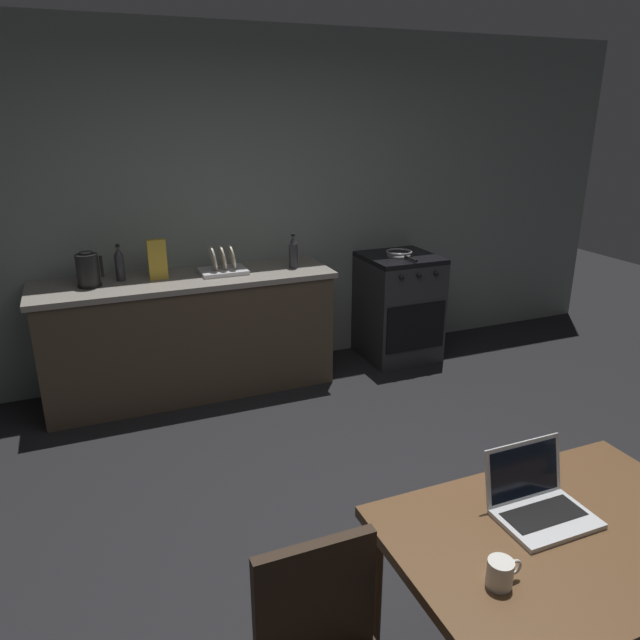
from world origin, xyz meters
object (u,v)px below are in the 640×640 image
Objects in this scene: electric_kettle at (88,270)px; cereal_box at (157,259)px; dish_rack at (223,267)px; dining_table at (563,553)px; bottle_b at (119,264)px; stove_oven at (398,307)px; coffee_mug at (501,573)px; frying_pan at (400,253)px; laptop at (539,503)px; bottle at (293,252)px.

electric_kettle is 0.85× the size of cereal_box.
electric_kettle reaches higher than dish_rack.
cereal_box is at bearing 105.30° from dining_table.
stove_oven is at bearing -2.11° from bottle_b.
cereal_box is (0.47, 0.02, 0.03)m from electric_kettle.
coffee_mug is 3.36m from bottle_b.
electric_kettle is 0.72× the size of dish_rack.
bottle_b is (-2.21, 0.11, 0.10)m from frying_pan.
laptop reaches higher than dining_table.
electric_kettle is at bearing 179.28° from frying_pan.
dining_table is 9.96× the size of coffee_mug.
cereal_box is at bearing 93.68° from laptop.
bottle_b is (-1.09, 3.05, 0.24)m from laptop.
bottle is 0.93× the size of cereal_box.
coffee_mug is at bearing -163.93° from dining_table.
laptop is at bearing -74.45° from cereal_box.
electric_kettle is at bearing 178.06° from bottle.
bottle is at bearing -178.81° from frying_pan.
bottle_b is (0.21, 0.08, 0.01)m from electric_kettle.
cereal_box is at bearing 176.03° from bottle.
laptop is at bearing -66.34° from electric_kettle.
coffee_mug is (0.97, -3.19, -0.24)m from electric_kettle.
laptop is 0.40m from coffee_mug.
coffee_mug is (-0.33, -0.22, -0.00)m from laptop.
bottle is 1.02× the size of bottle_b.
electric_kettle reaches higher than frying_pan.
electric_kettle is (-1.32, 3.09, 0.36)m from dining_table.
dish_rack is 1.30× the size of bottle_b.
bottle reaches higher than bottle_b.
electric_kettle is 2.09× the size of coffee_mug.
cereal_box is at bearing -13.18° from bottle_b.
dish_rack is at bearing 179.91° from stove_oven.
frying_pan is 2.22m from bottle_b.
cereal_box reaches higher than frying_pan.
dish_rack is (-1.49, 0.03, 0.02)m from frying_pan.
dish_rack is at bearing 178.83° from frying_pan.
frying_pan is at bearing 1.19° from bottle.
dining_table is at bearing -92.97° from bottle.
stove_oven is 2.31× the size of frying_pan.
laptop is at bearing -70.37° from bottle_b.
laptop is at bearing -93.44° from bottle.
dining_table is 0.38m from coffee_mug.
bottle is 0.78× the size of dish_rack.
electric_kettle is 3.34m from coffee_mug.
laptop is 3.15m from frying_pan.
electric_kettle reaches higher than dining_table.
frying_pan is 1.49m from dish_rack.
electric_kettle is at bearing 113.14° from dining_table.
laptop is 3.00m from dish_rack.
cereal_box is at bearing 179.35° from stove_oven.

